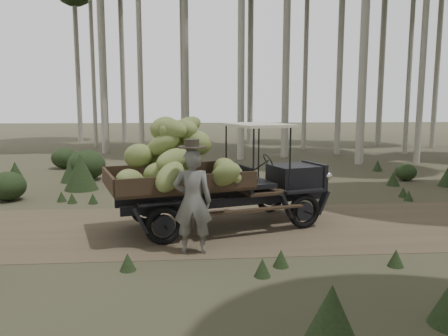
{
  "coord_description": "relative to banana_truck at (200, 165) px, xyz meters",
  "views": [
    {
      "loc": [
        -1.08,
        -9.36,
        2.68
      ],
      "look_at": [
        -0.32,
        0.12,
        1.32
      ],
      "focal_mm": 35.0,
      "sensor_mm": 36.0,
      "label": 1
    }
  ],
  "objects": [
    {
      "name": "banana_truck",
      "position": [
        0.0,
        0.0,
        0.0
      ],
      "size": [
        5.21,
        3.26,
        2.55
      ],
      "rotation": [
        0.0,
        0.0,
        0.3
      ],
      "color": "black",
      "rests_on": "ground"
    },
    {
      "name": "undergrowth",
      "position": [
        -1.83,
        0.65,
        -0.94
      ],
      "size": [
        24.98,
        23.67,
        1.18
      ],
      "color": "#233319",
      "rests_on": "ground"
    },
    {
      "name": "ground",
      "position": [
        0.85,
        0.16,
        -1.42
      ],
      "size": [
        120.0,
        120.0,
        0.0
      ],
      "primitive_type": "plane",
      "color": "#473D2B",
      "rests_on": "ground"
    },
    {
      "name": "dirt_track",
      "position": [
        0.85,
        0.16,
        -1.42
      ],
      "size": [
        70.0,
        4.0,
        0.01
      ],
      "primitive_type": "cube",
      "color": "brown",
      "rests_on": "ground"
    },
    {
      "name": "farmer",
      "position": [
        -0.18,
        -1.45,
        -0.43
      ],
      "size": [
        0.73,
        0.55,
        2.09
      ],
      "rotation": [
        0.0,
        0.0,
        3.07
      ],
      "color": "#5D5B55",
      "rests_on": "ground"
    }
  ]
}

